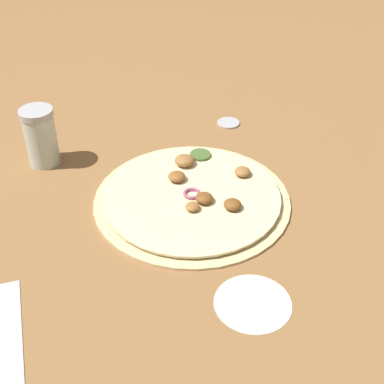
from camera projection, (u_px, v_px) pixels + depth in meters
The scene contains 5 objects.
ground_plane at pixel (192, 201), 0.90m from camera, with size 3.00×3.00×0.00m, color olive.
pizza at pixel (193, 197), 0.90m from camera, with size 0.33×0.33×0.03m.
spice_jar at pixel (41, 136), 0.96m from camera, with size 0.06×0.06×0.11m.
loose_cap at pixel (228, 122), 1.11m from camera, with size 0.05×0.05×0.01m.
flour_patch at pixel (253, 303), 0.72m from camera, with size 0.11×0.11×0.00m.
Camera 1 is at (0.52, 0.48, 0.56)m, focal length 50.00 mm.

